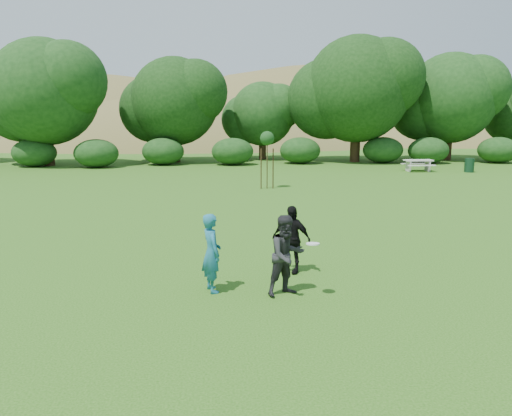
{
  "coord_description": "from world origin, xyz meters",
  "views": [
    {
      "loc": [
        -1.18,
        -10.48,
        3.63
      ],
      "look_at": [
        0.0,
        3.0,
        1.1
      ],
      "focal_mm": 35.0,
      "sensor_mm": 36.0,
      "label": 1
    }
  ],
  "objects": [
    {
      "name": "hillside",
      "position": [
        -0.56,
        68.45,
        -11.97
      ],
      "size": [
        150.0,
        72.0,
        52.0
      ],
      "color": "olive",
      "rests_on": "ground"
    },
    {
      "name": "player_black",
      "position": [
        0.61,
        0.63,
        0.79
      ],
      "size": [
        1.0,
        0.79,
        1.59
      ],
      "primitive_type": "imported",
      "rotation": [
        0.0,
        0.0,
        -0.5
      ],
      "color": "black",
      "rests_on": "ground"
    },
    {
      "name": "player_teal",
      "position": [
        -1.23,
        -0.49,
        0.83
      ],
      "size": [
        0.56,
        0.69,
        1.65
      ],
      "primitive_type": "imported",
      "rotation": [
        0.0,
        0.0,
        1.88
      ],
      "color": "#1C637E",
      "rests_on": "ground"
    },
    {
      "name": "ground",
      "position": [
        0.0,
        0.0,
        0.0
      ],
      "size": [
        120.0,
        120.0,
        0.0
      ],
      "primitive_type": "plane",
      "color": "#19470C",
      "rests_on": "ground"
    },
    {
      "name": "frisbee",
      "position": [
        0.77,
        -1.06,
        1.12
      ],
      "size": [
        0.27,
        0.27,
        0.04
      ],
      "color": "white",
      "rests_on": "ground"
    },
    {
      "name": "trash_can_near",
      "position": [
        15.3,
        20.22,
        0.45
      ],
      "size": [
        0.6,
        0.6,
        0.9
      ],
      "primitive_type": "cylinder",
      "color": "#133520",
      "rests_on": "ground"
    },
    {
      "name": "sapling",
      "position": [
        1.53,
        14.13,
        2.42
      ],
      "size": [
        0.7,
        0.7,
        2.85
      ],
      "color": "#382716",
      "rests_on": "ground"
    },
    {
      "name": "picnic_table",
      "position": [
        12.22,
        20.99,
        0.52
      ],
      "size": [
        1.8,
        1.48,
        0.76
      ],
      "color": "beige",
      "rests_on": "ground"
    },
    {
      "name": "tree_row",
      "position": [
        3.23,
        28.68,
        4.87
      ],
      "size": [
        53.92,
        10.38,
        9.62
      ],
      "color": "#3A2616",
      "rests_on": "ground"
    },
    {
      "name": "player_grey",
      "position": [
        0.29,
        -0.83,
        0.83
      ],
      "size": [
        1.0,
        0.91,
        1.66
      ],
      "primitive_type": "imported",
      "rotation": [
        0.0,
        0.0,
        0.43
      ],
      "color": "#27272A",
      "rests_on": "ground"
    }
  ]
}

